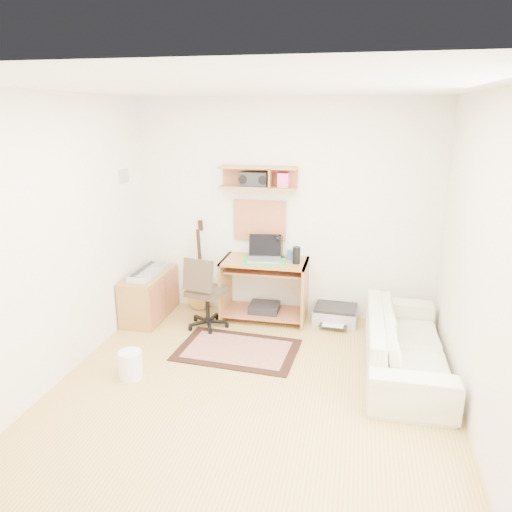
% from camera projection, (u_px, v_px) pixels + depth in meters
% --- Properties ---
extents(floor, '(3.60, 4.00, 0.01)m').
position_uv_depth(floor, '(248.00, 400.00, 4.28)').
color(floor, tan).
rests_on(floor, ground).
extents(ceiling, '(3.60, 4.00, 0.01)m').
position_uv_depth(ceiling, '(246.00, 86.00, 3.54)').
color(ceiling, white).
rests_on(ceiling, ground).
extents(back_wall, '(3.60, 0.01, 2.60)m').
position_uv_depth(back_wall, '(285.00, 210.00, 5.79)').
color(back_wall, '#EFE5CF').
rests_on(back_wall, ground).
extents(left_wall, '(0.01, 4.00, 2.60)m').
position_uv_depth(left_wall, '(47.00, 245.00, 4.26)').
color(left_wall, '#EFE5CF').
rests_on(left_wall, ground).
extents(right_wall, '(0.01, 4.00, 2.60)m').
position_uv_depth(right_wall, '(488.00, 272.00, 3.55)').
color(right_wall, '#EFE5CF').
rests_on(right_wall, ground).
extents(wall_shelf, '(0.90, 0.25, 0.26)m').
position_uv_depth(wall_shelf, '(258.00, 177.00, 5.61)').
color(wall_shelf, '#A4743A').
rests_on(wall_shelf, back_wall).
extents(cork_board, '(0.64, 0.03, 0.49)m').
position_uv_depth(cork_board, '(260.00, 220.00, 5.86)').
color(cork_board, tan).
rests_on(cork_board, back_wall).
extents(wall_photo, '(0.02, 0.20, 0.15)m').
position_uv_depth(wall_photo, '(124.00, 176.00, 5.55)').
color(wall_photo, '#4C8CBF').
rests_on(wall_photo, left_wall).
extents(desk, '(1.00, 0.55, 0.75)m').
position_uv_depth(desk, '(264.00, 290.00, 5.83)').
color(desk, '#A4743A').
rests_on(desk, floor).
extents(laptop, '(0.43, 0.43, 0.29)m').
position_uv_depth(laptop, '(264.00, 249.00, 5.66)').
color(laptop, silver).
rests_on(laptop, desk).
extents(speaker, '(0.09, 0.09, 0.20)m').
position_uv_depth(speaker, '(296.00, 255.00, 5.57)').
color(speaker, black).
rests_on(speaker, desk).
extents(desk_lamp, '(0.09, 0.09, 0.28)m').
position_uv_depth(desk_lamp, '(282.00, 247.00, 5.77)').
color(desk_lamp, black).
rests_on(desk_lamp, desk).
extents(pencil_cup, '(0.08, 0.08, 0.11)m').
position_uv_depth(pencil_cup, '(290.00, 255.00, 5.74)').
color(pencil_cup, '#315193').
rests_on(pencil_cup, desk).
extents(boombox, '(0.31, 0.14, 0.16)m').
position_uv_depth(boombox, '(254.00, 179.00, 5.62)').
color(boombox, black).
rests_on(boombox, wall_shelf).
extents(rug, '(1.30, 0.91, 0.02)m').
position_uv_depth(rug, '(237.00, 350.00, 5.15)').
color(rug, tan).
rests_on(rug, floor).
extents(task_chair, '(0.54, 0.54, 0.88)m').
position_uv_depth(task_chair, '(207.00, 291.00, 5.60)').
color(task_chair, '#382C21').
rests_on(task_chair, floor).
extents(cabinet, '(0.40, 0.90, 0.55)m').
position_uv_depth(cabinet, '(149.00, 295.00, 5.93)').
color(cabinet, '#A4743A').
rests_on(cabinet, floor).
extents(music_keyboard, '(0.22, 0.70, 0.06)m').
position_uv_depth(music_keyboard, '(148.00, 272.00, 5.85)').
color(music_keyboard, '#B2B5BA').
rests_on(music_keyboard, cabinet).
extents(guitar, '(0.33, 0.23, 1.15)m').
position_uv_depth(guitar, '(199.00, 266.00, 6.07)').
color(guitar, '#A98134').
rests_on(guitar, floor).
extents(waste_basket, '(0.23, 0.23, 0.27)m').
position_uv_depth(waste_basket, '(131.00, 365.00, 4.59)').
color(waste_basket, white).
rests_on(waste_basket, floor).
extents(printer, '(0.53, 0.42, 0.19)m').
position_uv_depth(printer, '(335.00, 315.00, 5.82)').
color(printer, '#A5A8AA').
rests_on(printer, floor).
extents(sofa, '(0.55, 1.88, 0.73)m').
position_uv_depth(sofa, '(407.00, 334.00, 4.69)').
color(sofa, beige).
rests_on(sofa, floor).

